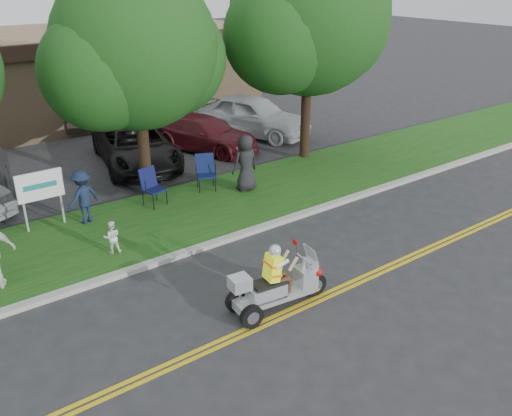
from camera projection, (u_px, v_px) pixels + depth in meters
ground at (273, 303)px, 11.98m from camera, size 120.00×120.00×0.00m
centerline_near at (289, 315)px, 11.55m from camera, size 60.00×0.10×0.01m
centerline_far at (285, 311)px, 11.66m from camera, size 60.00×0.10×0.01m
curb at (201, 247)px, 14.19m from camera, size 60.00×0.25×0.12m
grass_verge at (163, 219)px, 15.77m from camera, size 60.00×4.00×0.10m
commercial_building at (64, 74)px, 26.16m from camera, size 18.00×8.20×4.00m
tree_mid at (137, 55)px, 15.76m from camera, size 5.88×4.80×7.05m
tree_right at (310, 21)px, 18.90m from camera, size 6.86×5.60×8.07m
business_sign at (40, 189)px, 14.74m from camera, size 1.25×0.06×1.75m
trike_scooter at (276, 287)px, 11.56m from camera, size 2.39×0.85×1.56m
lawn_chair_a at (205, 170)px, 17.59m from camera, size 0.80×0.81×1.14m
lawn_chair_b at (151, 184)px, 16.42m from camera, size 0.73×0.75×1.15m
spectator_chair_a at (83, 197)px, 15.17m from camera, size 1.15×0.86×1.57m
spectator_chair_b at (246, 163)px, 17.35m from camera, size 0.91×0.60×1.85m
child_right at (112, 237)px, 13.69m from camera, size 0.50×0.45×0.87m
parked_car_mid at (136, 146)px, 19.91m from camera, size 3.59×5.82×1.50m
parked_car_right at (204, 134)px, 21.63m from camera, size 3.51×4.97×1.34m
parked_car_far_right at (253, 115)px, 23.42m from camera, size 3.90×5.54×1.75m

